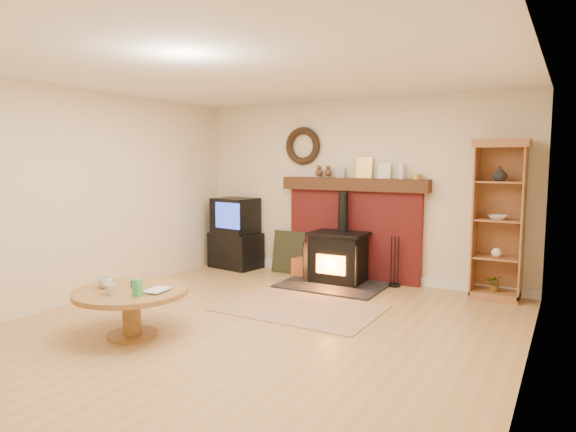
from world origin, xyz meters
The scene contains 11 objects.
ground centered at (0.00, 0.00, 0.00)m, with size 5.50×5.50×0.00m, color #B08849.
room_shell centered at (-0.02, 0.09, 1.72)m, with size 5.02×5.52×2.61m.
chimney_breast centered at (0.00, 2.67, 0.80)m, with size 2.20×0.22×1.78m.
wood_stove centered at (-0.07, 2.27, 0.36)m, with size 1.40×1.00×1.29m.
area_rug centered at (0.05, 0.94, 0.01)m, with size 1.82×1.25×0.01m, color brown.
tv_unit centered at (-1.95, 2.47, 0.54)m, with size 0.84×0.64×1.13m.
curio_cabinet centered at (1.98, 2.55, 1.00)m, with size 0.64×0.46×1.99m.
firelog_box centered at (-0.60, 2.40, 0.14)m, with size 0.45×0.28×0.28m, color orange.
leaning_painting centered at (-1.02, 2.55, 0.32)m, with size 0.54×0.03×0.65m, color black.
fire_tools centered at (0.68, 2.50, 0.13)m, with size 0.16×0.16×0.70m.
coffee_table centered at (-0.99, -0.71, 0.38)m, with size 1.12×1.12×0.63m.
Camera 1 is at (2.79, -4.27, 1.76)m, focal length 32.00 mm.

